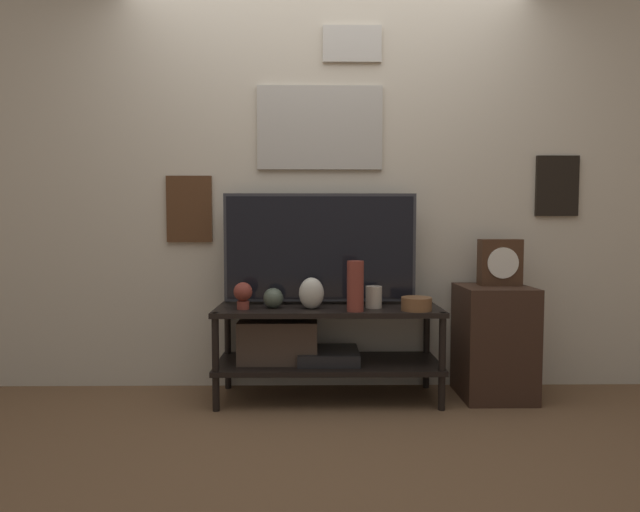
{
  "coord_description": "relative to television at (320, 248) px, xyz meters",
  "views": [
    {
      "loc": [
        -0.08,
        -2.67,
        1.03
      ],
      "look_at": [
        -0.05,
        0.27,
        0.86
      ],
      "focal_mm": 28.0,
      "sensor_mm": 36.0,
      "label": 1
    }
  ],
  "objects": [
    {
      "name": "ground_plane",
      "position": [
        0.05,
        -0.36,
        -0.9
      ],
      "size": [
        12.0,
        12.0,
        0.0
      ],
      "primitive_type": "plane",
      "color": "brown"
    },
    {
      "name": "wall_back",
      "position": [
        0.05,
        0.18,
        0.45
      ],
      "size": [
        6.4,
        0.08,
        2.7
      ],
      "color": "beige",
      "rests_on": "ground_plane"
    },
    {
      "name": "media_console",
      "position": [
        -0.06,
        -0.1,
        -0.55
      ],
      "size": [
        1.33,
        0.45,
        0.55
      ],
      "color": "black",
      "rests_on": "ground_plane"
    },
    {
      "name": "television",
      "position": [
        0.0,
        0.0,
        0.0
      ],
      "size": [
        1.17,
        0.05,
        0.68
      ],
      "color": "#333338",
      "rests_on": "media_console"
    },
    {
      "name": "vase_urn_stoneware",
      "position": [
        -0.05,
        -0.17,
        -0.26
      ],
      "size": [
        0.15,
        0.11,
        0.18
      ],
      "color": "beige",
      "rests_on": "media_console"
    },
    {
      "name": "vase_wide_bowl",
      "position": [
        0.55,
        -0.23,
        -0.31
      ],
      "size": [
        0.17,
        0.17,
        0.07
      ],
      "color": "brown",
      "rests_on": "media_console"
    },
    {
      "name": "vase_tall_ceramic",
      "position": [
        0.2,
        -0.25,
        -0.21
      ],
      "size": [
        0.09,
        0.09,
        0.28
      ],
      "color": "brown",
      "rests_on": "media_console"
    },
    {
      "name": "vase_round_glass",
      "position": [
        -0.28,
        -0.13,
        -0.29
      ],
      "size": [
        0.12,
        0.12,
        0.12
      ],
      "color": "#4C5647",
      "rests_on": "media_console"
    },
    {
      "name": "candle_jar",
      "position": [
        0.31,
        -0.13,
        -0.28
      ],
      "size": [
        0.1,
        0.1,
        0.13
      ],
      "color": "#C1B29E",
      "rests_on": "media_console"
    },
    {
      "name": "decorative_bust",
      "position": [
        -0.45,
        -0.17,
        -0.26
      ],
      "size": [
        0.11,
        0.11,
        0.16
      ],
      "color": "brown",
      "rests_on": "media_console"
    },
    {
      "name": "side_table",
      "position": [
        1.05,
        -0.07,
        -0.56
      ],
      "size": [
        0.41,
        0.4,
        0.67
      ],
      "color": "#382319",
      "rests_on": "ground_plane"
    },
    {
      "name": "mantel_clock",
      "position": [
        1.09,
        -0.03,
        -0.09
      ],
      "size": [
        0.25,
        0.11,
        0.28
      ],
      "color": "#422819",
      "rests_on": "side_table"
    }
  ]
}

